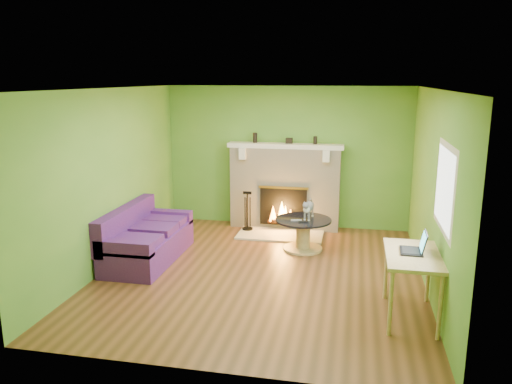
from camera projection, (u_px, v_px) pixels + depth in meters
The scene contains 22 objects.
floor at pixel (261, 273), 7.15m from camera, with size 5.00×5.00×0.00m, color #563418.
ceiling at pixel (262, 89), 6.57m from camera, with size 5.00×5.00×0.00m, color white.
wall_back at pixel (287, 157), 9.25m from camera, with size 5.00×5.00×0.00m, color #51922F.
wall_front at pixel (209, 243), 4.47m from camera, with size 5.00×5.00×0.00m, color #51922F.
wall_left at pixel (111, 179), 7.29m from camera, with size 5.00×5.00×0.00m, color #51922F.
wall_right at pixel (433, 192), 6.42m from camera, with size 5.00×5.00×0.00m, color #51922F.
window_frame at pixel (445, 188), 5.51m from camera, with size 1.20×1.20×0.00m, color silver.
window_pane at pixel (444, 188), 5.51m from camera, with size 1.06×1.06×0.00m, color white.
fireplace at pixel (285, 187), 9.19m from camera, with size 2.10×0.46×1.58m.
hearth at pixel (280, 235), 8.87m from camera, with size 1.50×0.75×0.03m, color beige.
mantel at pixel (285, 146), 9.00m from camera, with size 2.10×0.28×0.08m, color white.
sofa at pixel (145, 240), 7.65m from camera, with size 0.86×1.83×0.82m.
coffee_table at pixel (303, 232), 8.09m from camera, with size 0.91×0.91×0.51m.
desk at pixel (413, 262), 5.70m from camera, with size 0.62×1.06×0.79m.
cat at pixel (309, 209), 8.04m from camera, with size 0.19×0.53×0.33m, color #5E5E62, non-canonical shape.
remote_silver at pixel (296, 220), 7.94m from camera, with size 0.17×0.04×0.02m, color gray.
remote_black at pixel (303, 222), 7.86m from camera, with size 0.16×0.04×0.02m, color black.
laptop at pixel (412, 242), 5.70m from camera, with size 0.29×0.33×0.25m, color black, non-canonical shape.
fire_tools at pixel (247, 210), 9.05m from camera, with size 0.19×0.19×0.72m, color black, non-canonical shape.
mantel_vase_left at pixel (255, 138), 9.10m from camera, with size 0.08×0.08×0.18m, color black.
mantel_vase_right at pixel (315, 140), 8.90m from camera, with size 0.07×0.07×0.14m, color black.
mantel_box at pixel (289, 141), 8.99m from camera, with size 0.12×0.08×0.10m, color black.
Camera 1 is at (1.25, -6.59, 2.75)m, focal length 35.00 mm.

